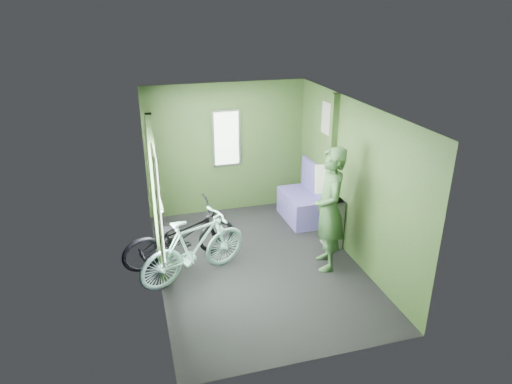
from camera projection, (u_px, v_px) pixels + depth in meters
room at (255, 171)px, 6.09m from camera, size 4.00×4.02×2.31m
bicycle_black at (183, 263)px, 6.66m from camera, size 1.83×1.12×0.98m
bicycle_mint at (197, 278)px, 6.29m from camera, size 1.72×1.16×1.03m
passenger at (329, 209)px, 6.26m from camera, size 0.55×0.75×1.78m
waste_box at (332, 222)px, 7.00m from camera, size 0.23×0.32×0.78m
bench_seat at (302, 204)px, 7.89m from camera, size 0.55×0.96×1.01m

